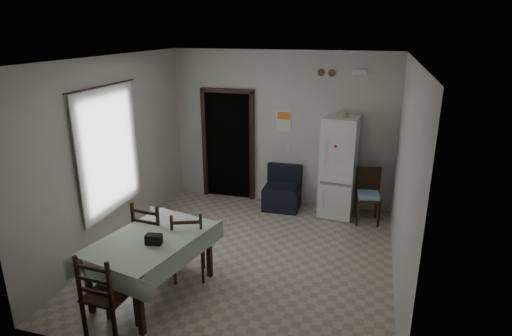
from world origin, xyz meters
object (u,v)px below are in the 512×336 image
object	(u,v)px
navy_seat	(282,188)
corner_chair	(368,197)
fridge	(339,167)
dining_table	(153,266)
dining_chair_near_head	(108,293)
dining_chair_far_left	(155,235)
dining_chair_far_right	(189,243)

from	to	relation	value
navy_seat	corner_chair	size ratio (longest dim) A/B	0.83
fridge	dining_table	world-z (taller)	fridge
dining_chair_near_head	navy_seat	bearing A→B (deg)	-102.49
fridge	navy_seat	world-z (taller)	fridge
dining_chair_far_left	dining_table	bearing A→B (deg)	120.20
dining_chair_far_left	dining_chair_far_right	distance (m)	0.53
corner_chair	dining_chair_near_head	size ratio (longest dim) A/B	0.91
corner_chair	dining_table	xyz separation A→B (m)	(-2.56, -2.93, -0.08)
navy_seat	dining_chair_far_right	world-z (taller)	dining_chair_far_right
fridge	corner_chair	size ratio (longest dim) A/B	1.89
dining_chair_far_left	dining_chair_far_right	size ratio (longest dim) A/B	1.06
corner_chair	dining_chair_near_head	bearing A→B (deg)	-132.63
dining_table	dining_chair_near_head	bearing A→B (deg)	-83.37
fridge	navy_seat	distance (m)	1.14
fridge	navy_seat	size ratio (longest dim) A/B	2.27
dining_chair_far_left	dining_chair_near_head	xyz separation A→B (m)	(0.16, -1.37, -0.01)
dining_chair_near_head	corner_chair	bearing A→B (deg)	-122.44
navy_seat	dining_table	bearing A→B (deg)	-108.94
navy_seat	corner_chair	world-z (taller)	corner_chair
corner_chair	dining_table	size ratio (longest dim) A/B	0.62
navy_seat	dining_chair_near_head	bearing A→B (deg)	-106.66
fridge	dining_chair_far_right	bearing A→B (deg)	-117.49
dining_table	dining_chair_near_head	distance (m)	0.83
corner_chair	dining_chair_near_head	world-z (taller)	dining_chair_near_head
dining_table	navy_seat	bearing A→B (deg)	85.25
corner_chair	dining_chair_far_left	size ratio (longest dim) A/B	0.90
navy_seat	corner_chair	bearing A→B (deg)	-8.24
dining_chair_far_right	navy_seat	bearing A→B (deg)	-126.09
dining_chair_far_left	dining_chair_near_head	bearing A→B (deg)	102.33
fridge	corner_chair	world-z (taller)	fridge
dining_chair_far_left	dining_chair_near_head	distance (m)	1.38
navy_seat	dining_chair_far_right	distance (m)	2.73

